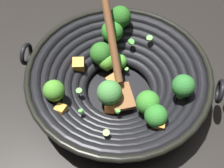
{
  "coord_description": "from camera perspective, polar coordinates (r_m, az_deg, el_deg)",
  "views": [
    {
      "loc": [
        0.27,
        -0.3,
        0.62
      ],
      "look_at": [
        -0.02,
        -0.01,
        0.03
      ],
      "focal_mm": 48.06,
      "sensor_mm": 36.0,
      "label": 1
    }
  ],
  "objects": [
    {
      "name": "ground_plane",
      "position": [
        0.74,
        1.17,
        -1.77
      ],
      "size": [
        4.0,
        4.0,
        0.0
      ],
      "primitive_type": "plane",
      "color": "black"
    },
    {
      "name": "wok",
      "position": [
        0.69,
        1.25,
        1.14
      ],
      "size": [
        0.42,
        0.42,
        0.22
      ],
      "color": "black",
      "rests_on": "ground"
    }
  ]
}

